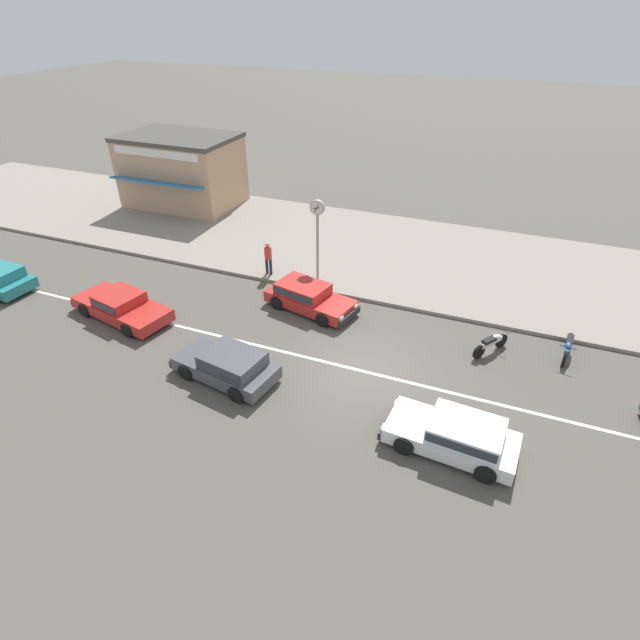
{
  "coord_description": "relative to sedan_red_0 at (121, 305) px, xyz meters",
  "views": [
    {
      "loc": [
        3.68,
        -13.45,
        11.18
      ],
      "look_at": [
        -2.25,
        1.4,
        0.8
      ],
      "focal_mm": 28.0,
      "sensor_mm": 36.0,
      "label": 1
    }
  ],
  "objects": [
    {
      "name": "ground_plane",
      "position": [
        10.42,
        0.23,
        -0.53
      ],
      "size": [
        160.0,
        160.0,
        0.0
      ],
      "primitive_type": "plane",
      "color": "#544F47"
    },
    {
      "name": "lane_centre_stripe",
      "position": [
        10.42,
        0.23,
        -0.53
      ],
      "size": [
        50.4,
        0.14,
        0.01
      ],
      "primitive_type": "cube",
      "color": "silver",
      "rests_on": "ground"
    },
    {
      "name": "kerb_strip",
      "position": [
        10.42,
        9.89,
        -0.46
      ],
      "size": [
        68.0,
        10.0,
        0.15
      ],
      "primitive_type": "cube",
      "color": "gray",
      "rests_on": "ground"
    },
    {
      "name": "sedan_red_0",
      "position": [
        0.0,
        0.0,
        0.0
      ],
      "size": [
        4.72,
        2.59,
        1.06
      ],
      "color": "red",
      "rests_on": "ground"
    },
    {
      "name": "hatchback_dark_grey_1",
      "position": [
        6.15,
        -1.84,
        0.05
      ],
      "size": [
        3.92,
        2.25,
        1.1
      ],
      "color": "#47494F",
      "rests_on": "ground"
    },
    {
      "name": "hatchback_white_2",
      "position": [
        13.95,
        -2.24,
        0.05
      ],
      "size": [
        3.94,
        1.99,
        1.1
      ],
      "color": "white",
      "rests_on": "ground"
    },
    {
      "name": "hatchback_red_4",
      "position": [
        6.88,
        3.45,
        0.05
      ],
      "size": [
        4.14,
        2.4,
        1.1
      ],
      "color": "red",
      "rests_on": "ground"
    },
    {
      "name": "motorcycle_1",
      "position": [
        14.43,
        3.07,
        -0.11
      ],
      "size": [
        1.13,
        1.56,
        0.8
      ],
      "color": "black",
      "rests_on": "ground"
    },
    {
      "name": "motorcycle_2",
      "position": [
        17.06,
        3.89,
        -0.11
      ],
      "size": [
        0.56,
        1.93,
        0.8
      ],
      "color": "black",
      "rests_on": "ground"
    },
    {
      "name": "street_clock",
      "position": [
        6.42,
        5.72,
        2.44
      ],
      "size": [
        0.65,
        0.22,
        3.82
      ],
      "color": "#9E9EA3",
      "rests_on": "kerb_strip"
    },
    {
      "name": "pedestrian_mid_kerb",
      "position": [
        4.06,
        5.43,
        0.53
      ],
      "size": [
        0.34,
        0.34,
        1.58
      ],
      "color": "#232838",
      "rests_on": "kerb_strip"
    },
    {
      "name": "shopfront_corner_warung",
      "position": [
        -5.18,
        12.16,
        1.7
      ],
      "size": [
        6.79,
        5.24,
        4.16
      ],
      "color": "tan",
      "rests_on": "kerb_strip"
    }
  ]
}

